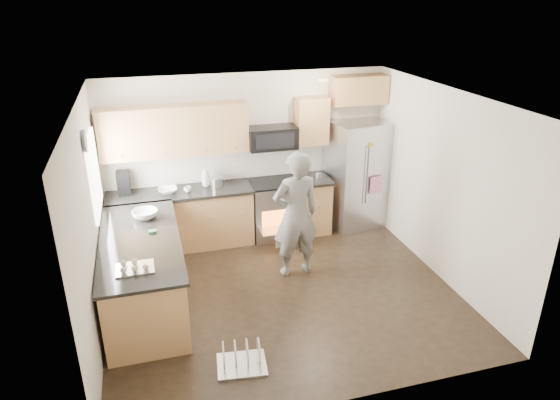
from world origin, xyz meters
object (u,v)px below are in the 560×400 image
object	(u,v)px
refrigerator	(357,175)
dish_rack	(242,360)
person	(296,215)
stove_range	(274,196)

from	to	relation	value
refrigerator	dish_rack	distance (m)	4.00
refrigerator	dish_rack	xyz separation A→B (m)	(-2.58, -2.94, -0.81)
person	dish_rack	distance (m)	2.19
refrigerator	dish_rack	world-z (taller)	refrigerator
stove_range	dish_rack	size ratio (longest dim) A/B	3.15
refrigerator	person	xyz separation A→B (m)	(-1.45, -1.25, 0.00)
person	refrigerator	bearing A→B (deg)	-144.51
stove_range	refrigerator	size ratio (longest dim) A/B	1.00
refrigerator	person	bearing A→B (deg)	-149.34
dish_rack	refrigerator	bearing A→B (deg)	48.71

